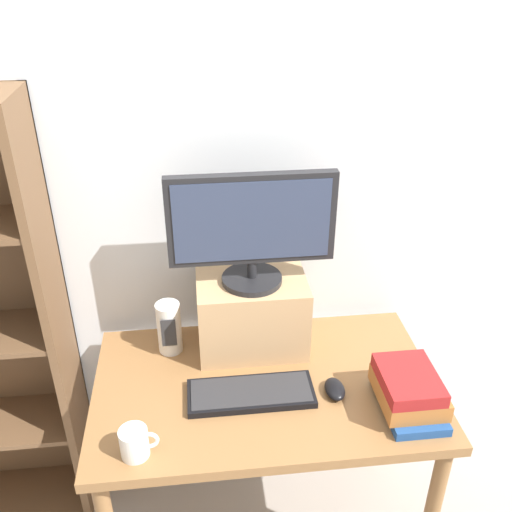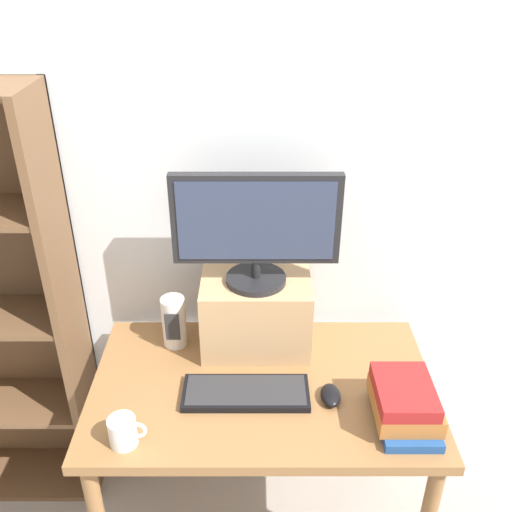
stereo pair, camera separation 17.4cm
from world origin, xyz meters
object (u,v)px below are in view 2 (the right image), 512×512
at_px(desk, 262,405).
at_px(desk_speaker, 174,322).
at_px(riser_box, 256,314).
at_px(computer_mouse, 331,395).
at_px(coffee_mug, 124,431).
at_px(book_stack, 405,403).
at_px(keyboard, 246,393).
at_px(computer_monitor, 256,227).

distance_m(desk, desk_speaker, 0.42).
distance_m(riser_box, computer_mouse, 0.38).
bearing_deg(riser_box, coffee_mug, -129.94).
bearing_deg(coffee_mug, book_stack, 6.46).
height_order(coffee_mug, desk_speaker, desk_speaker).
xyz_separation_m(riser_box, book_stack, (0.45, -0.36, -0.07)).
relative_size(desk, computer_mouse, 10.85).
bearing_deg(desk, keyboard, -133.31).
height_order(computer_mouse, desk_speaker, desk_speaker).
bearing_deg(book_stack, desk, 159.69).
bearing_deg(book_stack, computer_monitor, 141.19).
bearing_deg(keyboard, desk_speaker, 133.96).
bearing_deg(riser_box, computer_mouse, -49.54).
height_order(keyboard, desk_speaker, desk_speaker).
height_order(computer_monitor, computer_mouse, computer_monitor).
height_order(riser_box, computer_mouse, riser_box).
bearing_deg(desk_speaker, computer_mouse, -28.46).
height_order(desk, book_stack, book_stack).
xyz_separation_m(computer_monitor, coffee_mug, (-0.38, -0.46, -0.43)).
xyz_separation_m(computer_monitor, desk_speaker, (-0.29, 0.01, -0.38)).
relative_size(desk, desk_speaker, 5.84).
relative_size(keyboard, book_stack, 1.53).
distance_m(desk, computer_monitor, 0.61).
distance_m(computer_monitor, book_stack, 0.71).
distance_m(riser_box, coffee_mug, 0.60).
relative_size(computer_monitor, computer_mouse, 5.23).
xyz_separation_m(riser_box, coffee_mug, (-0.38, -0.46, -0.09)).
relative_size(computer_mouse, coffee_mug, 0.93).
relative_size(keyboard, desk_speaker, 2.10).
height_order(desk, desk_speaker, desk_speaker).
distance_m(keyboard, desk_speaker, 0.38).
xyz_separation_m(computer_monitor, book_stack, (0.45, -0.36, -0.41)).
height_order(keyboard, computer_mouse, computer_mouse).
bearing_deg(desk, computer_monitor, 95.89).
height_order(computer_monitor, coffee_mug, computer_monitor).
bearing_deg(desk, book_stack, -20.31).
height_order(computer_monitor, book_stack, computer_monitor).
bearing_deg(coffee_mug, riser_box, 50.06).
relative_size(desk, coffee_mug, 10.08).
relative_size(computer_monitor, keyboard, 1.34).
relative_size(computer_monitor, coffee_mug, 4.85).
bearing_deg(coffee_mug, keyboard, 29.26).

